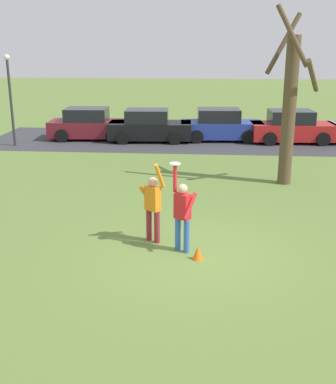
{
  "coord_description": "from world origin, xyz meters",
  "views": [
    {
      "loc": [
        0.28,
        -10.25,
        4.68
      ],
      "look_at": [
        -0.63,
        0.65,
        1.3
      ],
      "focal_mm": 44.77,
      "sensor_mm": 36.0,
      "label": 1
    }
  ],
  "objects": [
    {
      "name": "parked_car_black",
      "position": [
        -2.64,
        13.54,
        0.73
      ],
      "size": [
        4.19,
        2.21,
        1.59
      ],
      "rotation": [
        0.0,
        0.0,
        0.05
      ],
      "color": "black",
      "rests_on": "ground_plane"
    },
    {
      "name": "bare_tree_tall",
      "position": [
        3.01,
        6.25,
        2.75
      ],
      "size": [
        1.88,
        1.87,
        5.91
      ],
      "color": "brown",
      "rests_on": "ground_plane"
    },
    {
      "name": "parked_car_blue",
      "position": [
        0.94,
        14.07,
        0.73
      ],
      "size": [
        4.19,
        2.21,
        1.59
      ],
      "rotation": [
        0.0,
        0.0,
        0.05
      ],
      "color": "#233893",
      "rests_on": "ground_plane"
    },
    {
      "name": "field_cone_orange",
      "position": [
        0.13,
        -0.27,
        0.16
      ],
      "size": [
        0.26,
        0.26,
        0.32
      ],
      "primitive_type": "cone",
      "color": "orange",
      "rests_on": "ground_plane"
    },
    {
      "name": "frisbee_disc",
      "position": [
        -0.44,
        0.29,
        2.09
      ],
      "size": [
        0.25,
        0.25,
        0.02
      ],
      "primitive_type": "cylinder",
      "color": "white",
      "rests_on": "person_catcher"
    },
    {
      "name": "parking_strip",
      "position": [
        1.22,
        13.83,
        0.0
      ],
      "size": [
        24.02,
        6.4,
        0.01
      ],
      "primitive_type": "cube",
      "color": "#38383D",
      "rests_on": "ground_plane"
    },
    {
      "name": "ground_plane",
      "position": [
        0.0,
        0.0,
        0.0
      ],
      "size": [
        120.0,
        120.0,
        0.0
      ],
      "primitive_type": "plane",
      "color": "olive"
    },
    {
      "name": "lamppost_by_lot",
      "position": [
        -8.98,
        11.83,
        2.59
      ],
      "size": [
        0.28,
        0.28,
        4.26
      ],
      "color": "#2D2D33",
      "rests_on": "ground_plane"
    },
    {
      "name": "person_defender",
      "position": [
        -1.0,
        0.69,
        0.98
      ],
      "size": [
        0.65,
        0.63,
        2.04
      ],
      "rotation": [
        0.0,
        0.0,
        5.67
      ],
      "color": "maroon",
      "rests_on": "ground_plane"
    },
    {
      "name": "parked_car_maroon",
      "position": [
        -5.78,
        13.81,
        0.73
      ],
      "size": [
        4.19,
        2.21,
        1.59
      ],
      "rotation": [
        0.0,
        0.0,
        0.05
      ],
      "color": "maroon",
      "rests_on": "ground_plane"
    },
    {
      "name": "parked_car_red",
      "position": [
        4.48,
        13.81,
        0.73
      ],
      "size": [
        4.19,
        2.21,
        1.59
      ],
      "rotation": [
        0.0,
        0.0,
        0.05
      ],
      "color": "red",
      "rests_on": "ground_plane"
    },
    {
      "name": "person_catcher",
      "position": [
        -0.25,
        0.17,
        0.98
      ],
      "size": [
        0.57,
        0.54,
        2.08
      ],
      "rotation": [
        0.0,
        0.0,
        2.53
      ],
      "color": "#3366B7",
      "rests_on": "ground_plane"
    }
  ]
}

